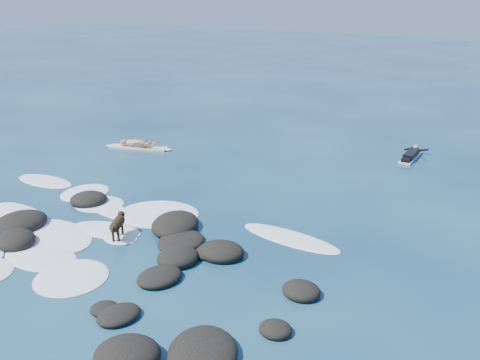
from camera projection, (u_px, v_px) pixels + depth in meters
The scene contains 6 objects.
ground at pixel (135, 240), 16.06m from camera, with size 160.00×160.00×0.00m, color #0A2642.
reef_rocks at pixel (132, 259), 14.65m from camera, with size 12.55×7.63×0.60m.
breaking_foam at pixel (71, 229), 16.75m from camera, with size 13.61×7.96×0.12m.
standing_surfer_rig at pixel (138, 133), 24.97m from camera, with size 3.27×1.33×1.89m.
paddling_surfer_rig at pixel (411, 155), 23.73m from camera, with size 1.12×2.49×0.43m.
dog at pixel (118, 223), 15.94m from camera, with size 0.64×1.14×0.77m.
Camera 1 is at (9.83, -11.14, 7.10)m, focal length 40.00 mm.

